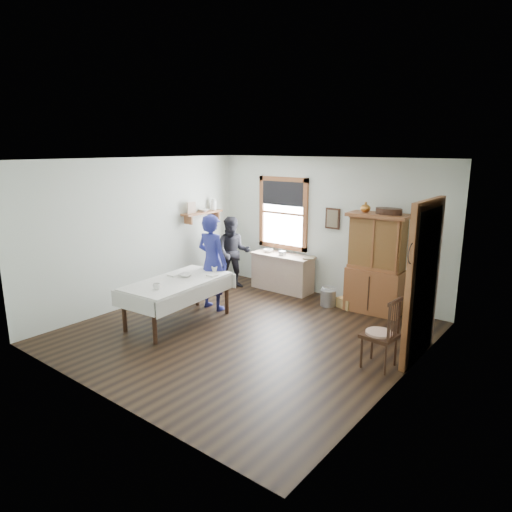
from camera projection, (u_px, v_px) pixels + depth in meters
name	position (u px, v px, depth m)	size (l,w,h in m)	color
room	(244.00, 250.00, 6.93)	(5.01, 5.01, 2.70)	black
window	(283.00, 209.00, 9.35)	(1.18, 0.07, 1.48)	white
doorway	(424.00, 278.00, 6.15)	(0.09, 1.14, 2.22)	#433B30
wall_shelf	(203.00, 211.00, 9.48)	(0.24, 1.00, 0.44)	brown
framed_picture	(332.00, 219.00, 8.68)	(0.30, 0.04, 0.40)	#321D11
rug_beater	(413.00, 244.00, 5.60)	(0.27, 0.27, 0.01)	black
work_counter	(282.00, 272.00, 9.34)	(1.31, 0.50, 0.75)	tan
china_hutch	(375.00, 264.00, 7.97)	(1.04, 0.49, 1.77)	brown
dining_table	(178.00, 301.00, 7.61)	(0.97, 1.85, 0.74)	white
spindle_chair	(380.00, 332.00, 6.03)	(0.45, 0.45, 0.99)	#321D11
pail	(328.00, 298.00, 8.46)	(0.28, 0.28, 0.30)	#9FA2A7
wicker_basket	(346.00, 303.00, 8.36)	(0.31, 0.22, 0.18)	tan
woman_blue	(212.00, 266.00, 8.18)	(0.59, 0.39, 1.61)	navy
figure_dark	(233.00, 255.00, 9.45)	(0.67, 0.52, 1.38)	black
table_cup_a	(157.00, 286.00, 7.02)	(0.12, 0.12, 0.10)	white
table_cup_b	(214.00, 269.00, 8.01)	(0.10, 0.10, 0.10)	white
table_bowl	(186.00, 275.00, 7.71)	(0.24, 0.24, 0.06)	white
counter_book	(304.00, 257.00, 8.96)	(0.18, 0.24, 0.02)	brown
counter_bowl	(268.00, 251.00, 9.47)	(0.20, 0.20, 0.06)	white
shelf_bowl	(204.00, 210.00, 9.48)	(0.22, 0.22, 0.05)	white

